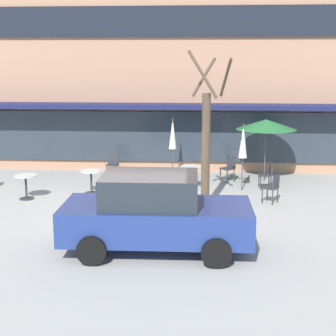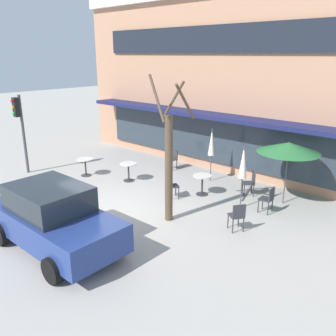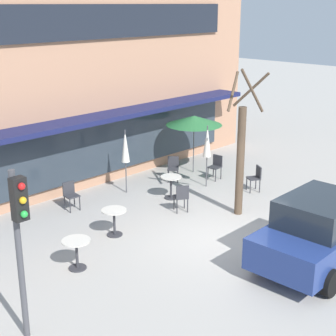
# 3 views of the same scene
# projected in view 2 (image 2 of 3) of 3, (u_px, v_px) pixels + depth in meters

# --- Properties ---
(ground_plane) EXTENTS (80.00, 80.00, 0.00)m
(ground_plane) POSITION_uv_depth(u_px,v_px,m) (112.00, 212.00, 11.84)
(ground_plane) COLOR #ADA8A0
(building_facade) EXTENTS (16.95, 9.10, 7.77)m
(building_facade) POSITION_uv_depth(u_px,v_px,m) (266.00, 78.00, 17.65)
(building_facade) COLOR tan
(building_facade) RESTS_ON ground
(cafe_table_near_wall) EXTENTS (0.70, 0.70, 0.76)m
(cafe_table_near_wall) POSITION_uv_depth(u_px,v_px,m) (85.00, 164.00, 15.20)
(cafe_table_near_wall) COLOR #333338
(cafe_table_near_wall) RESTS_ON ground
(cafe_table_streetside) EXTENTS (0.70, 0.70, 0.76)m
(cafe_table_streetside) POSITION_uv_depth(u_px,v_px,m) (128.00, 169.00, 14.57)
(cafe_table_streetside) COLOR #333338
(cafe_table_streetside) RESTS_ON ground
(cafe_table_by_tree) EXTENTS (0.70, 0.70, 0.76)m
(cafe_table_by_tree) POSITION_uv_depth(u_px,v_px,m) (202.00, 182.00, 13.14)
(cafe_table_by_tree) COLOR #333338
(cafe_table_by_tree) RESTS_ON ground
(patio_umbrella_green_folded) EXTENTS (0.28, 0.28, 2.20)m
(patio_umbrella_green_folded) POSITION_uv_depth(u_px,v_px,m) (243.00, 162.00, 11.64)
(patio_umbrella_green_folded) COLOR #4C4C51
(patio_umbrella_green_folded) RESTS_ON ground
(patio_umbrella_cream_folded) EXTENTS (0.28, 0.28, 2.20)m
(patio_umbrella_cream_folded) POSITION_uv_depth(u_px,v_px,m) (212.00, 142.00, 14.26)
(patio_umbrella_cream_folded) COLOR #4C4C51
(patio_umbrella_cream_folded) RESTS_ON ground
(patio_umbrella_corner_open) EXTENTS (2.10, 2.10, 2.20)m
(patio_umbrella_corner_open) POSITION_uv_depth(u_px,v_px,m) (289.00, 147.00, 11.93)
(patio_umbrella_corner_open) COLOR #4C4C51
(patio_umbrella_corner_open) RESTS_ON ground
(cafe_chair_0) EXTENTS (0.44, 0.44, 0.89)m
(cafe_chair_0) POSITION_uv_depth(u_px,v_px,m) (173.00, 158.00, 16.09)
(cafe_chair_0) COLOR #333338
(cafe_chair_0) RESTS_ON ground
(cafe_chair_1) EXTENTS (0.43, 0.43, 0.89)m
(cafe_chair_1) POSITION_uv_depth(u_px,v_px,m) (268.00, 198.00, 11.62)
(cafe_chair_1) COLOR #333338
(cafe_chair_1) RESTS_ON ground
(cafe_chair_2) EXTENTS (0.55, 0.55, 0.89)m
(cafe_chair_2) POSITION_uv_depth(u_px,v_px,m) (237.00, 215.00, 10.40)
(cafe_chair_2) COLOR #333338
(cafe_chair_2) RESTS_ON ground
(cafe_chair_3) EXTENTS (0.55, 0.55, 0.89)m
(cafe_chair_3) POSITION_uv_depth(u_px,v_px,m) (171.00, 185.00, 12.80)
(cafe_chair_3) COLOR #333338
(cafe_chair_3) RESTS_ON ground
(cafe_chair_4) EXTENTS (0.56, 0.56, 0.89)m
(cafe_chair_4) POSITION_uv_depth(u_px,v_px,m) (250.00, 182.00, 13.10)
(cafe_chair_4) COLOR #333338
(cafe_chair_4) RESTS_ON ground
(parked_sedan) EXTENTS (4.23, 2.07, 1.76)m
(parked_sedan) POSITION_uv_depth(u_px,v_px,m) (53.00, 218.00, 9.42)
(parked_sedan) COLOR navy
(parked_sedan) RESTS_ON ground
(street_tree) EXTENTS (1.21, 1.21, 4.48)m
(street_tree) POSITION_uv_depth(u_px,v_px,m) (169.00, 162.00, 10.70)
(street_tree) COLOR brown
(street_tree) RESTS_ON ground
(traffic_light_pole) EXTENTS (0.26, 0.44, 3.40)m
(traffic_light_pole) POSITION_uv_depth(u_px,v_px,m) (20.00, 121.00, 15.02)
(traffic_light_pole) COLOR #47474C
(traffic_light_pole) RESTS_ON ground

